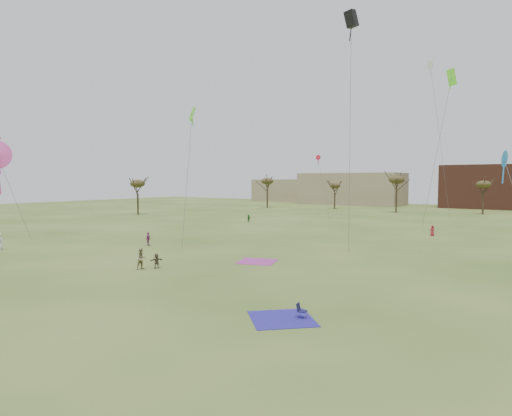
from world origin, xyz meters
The scene contains 14 objects.
ground centered at (0.00, 0.00, 0.00)m, with size 260.00×260.00×0.00m, color #38581B.
spectator_fore_b centered at (-8.66, 6.68, 0.95)m, with size 0.92×0.72×1.90m, color #95865E.
spectator_fore_c centered at (-7.97, 7.81, 0.67)m, with size 1.24×0.40×1.34m, color brown.
spectator_mid_d centered at (-19.20, 16.75, 0.83)m, with size 0.98×0.41×1.67m, color #A8468F.
flyer_far_a centered at (-26.89, 47.94, 0.72)m, with size 1.33×0.42×1.44m, color #226622.
flyer_far_b centered at (6.49, 46.18, 0.74)m, with size 0.72×0.47×1.48m, color maroon.
blanket_blue centered at (8.96, 1.80, 0.00)m, with size 3.51×3.51×0.03m, color #2C249D.
blanket_plum centered at (-2.41, 15.65, 0.00)m, with size 3.50×3.50×0.03m, color #AF3698.
camp_chair_center centered at (9.83, 2.56, 0.26)m, with size 0.63×0.59×0.87m.
kites_aloft centered at (2.93, 32.18, 21.07)m, with size 68.36×71.52×27.85m.
tree_line centered at (-2.85, 79.12, 7.09)m, with size 117.44×49.32×8.91m.
building_tan centered at (-35.00, 115.00, 5.00)m, with size 32.00×14.00×10.00m, color #937F60.
building_brick centered at (5.00, 120.00, 6.00)m, with size 26.00×16.00×12.00m, color brown.
building_tan_west centered at (-65.00, 122.00, 4.00)m, with size 20.00×12.00×8.00m, color #937F60.
Camera 1 is at (22.17, -19.62, 7.96)m, focal length 31.44 mm.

